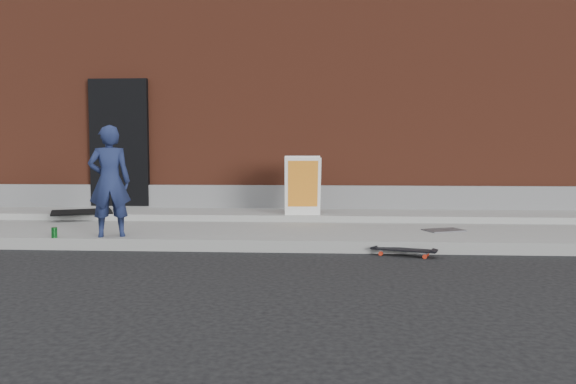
# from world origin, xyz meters

# --- Properties ---
(ground) EXTENTS (80.00, 80.00, 0.00)m
(ground) POSITION_xyz_m (0.00, 0.00, 0.00)
(ground) COLOR black
(ground) RESTS_ON ground
(sidewalk) EXTENTS (20.00, 3.00, 0.15)m
(sidewalk) POSITION_xyz_m (0.00, 1.50, 0.07)
(sidewalk) COLOR gray
(sidewalk) RESTS_ON ground
(apron) EXTENTS (20.00, 1.20, 0.10)m
(apron) POSITION_xyz_m (0.00, 2.40, 0.20)
(apron) COLOR gray
(apron) RESTS_ON sidewalk
(building) EXTENTS (20.00, 8.10, 5.00)m
(building) POSITION_xyz_m (-0.00, 6.99, 2.50)
(building) COLOR #5E291A
(building) RESTS_ON ground
(child) EXTENTS (0.61, 0.49, 1.44)m
(child) POSITION_xyz_m (-1.72, 0.20, 0.87)
(child) COLOR #182144
(child) RESTS_ON sidewalk
(skateboard) EXTENTS (0.78, 0.43, 0.09)m
(skateboard) POSITION_xyz_m (2.00, -0.12, 0.07)
(skateboard) COLOR red
(skateboard) RESTS_ON ground
(pizza_sign) EXTENTS (0.60, 0.70, 0.93)m
(pizza_sign) POSITION_xyz_m (0.70, 1.98, 0.71)
(pizza_sign) COLOR white
(pizza_sign) RESTS_ON apron
(soda_can) EXTENTS (0.09, 0.09, 0.13)m
(soda_can) POSITION_xyz_m (-2.40, 0.05, 0.22)
(soda_can) COLOR #187C2A
(soda_can) RESTS_ON sidewalk
(doormat) EXTENTS (1.15, 1.06, 0.03)m
(doormat) POSITION_xyz_m (-2.90, 2.00, 0.26)
(doormat) COLOR black
(doormat) RESTS_ON apron
(utility_plate) EXTENTS (0.61, 0.51, 0.02)m
(utility_plate) POSITION_xyz_m (2.70, 1.00, 0.16)
(utility_plate) COLOR #4D4D52
(utility_plate) RESTS_ON sidewalk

